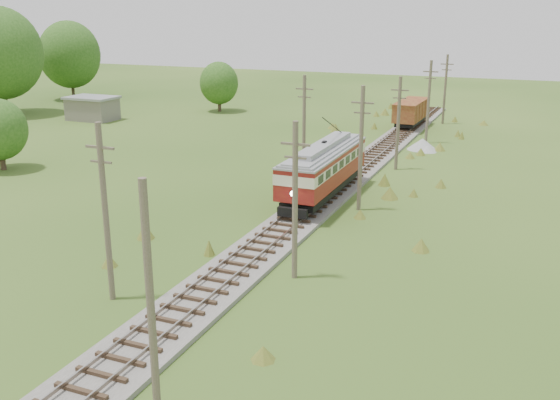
% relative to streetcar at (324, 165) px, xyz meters
% --- Properties ---
extents(railbed_main, '(3.60, 96.00, 0.57)m').
position_rel_streetcar_xyz_m(railbed_main, '(-0.00, 1.66, -2.54)').
color(railbed_main, '#605B54').
rests_on(railbed_main, ground).
extents(streetcar, '(3.09, 13.01, 5.92)m').
position_rel_streetcar_xyz_m(streetcar, '(0.00, 0.00, 0.00)').
color(streetcar, black).
rests_on(streetcar, ground).
extents(gondola, '(2.98, 8.61, 2.84)m').
position_rel_streetcar_xyz_m(gondola, '(-0.00, 32.90, -0.63)').
color(gondola, black).
rests_on(gondola, ground).
extents(gravel_pile, '(3.23, 3.43, 1.18)m').
position_rel_streetcar_xyz_m(gravel_pile, '(3.76, 20.98, -2.18)').
color(gravel_pile, gray).
rests_on(gravel_pile, ground).
extents(utility_pole_r_1, '(0.30, 0.30, 8.80)m').
position_rel_streetcar_xyz_m(utility_pole_r_1, '(3.10, -27.34, 1.67)').
color(utility_pole_r_1, brown).
rests_on(utility_pole_r_1, ground).
extents(utility_pole_r_2, '(1.60, 0.30, 8.60)m').
position_rel_streetcar_xyz_m(utility_pole_r_2, '(3.30, -14.34, 1.70)').
color(utility_pole_r_2, brown).
rests_on(utility_pole_r_2, ground).
extents(utility_pole_r_3, '(1.60, 0.30, 9.00)m').
position_rel_streetcar_xyz_m(utility_pole_r_3, '(3.20, -1.34, 1.90)').
color(utility_pole_r_3, brown).
rests_on(utility_pole_r_3, ground).
extents(utility_pole_r_4, '(1.60, 0.30, 8.40)m').
position_rel_streetcar_xyz_m(utility_pole_r_4, '(3.00, 11.66, 1.59)').
color(utility_pole_r_4, brown).
rests_on(utility_pole_r_4, ground).
extents(utility_pole_r_5, '(1.60, 0.30, 8.90)m').
position_rel_streetcar_xyz_m(utility_pole_r_5, '(3.40, 24.66, 1.85)').
color(utility_pole_r_5, brown).
rests_on(utility_pole_r_5, ground).
extents(utility_pole_r_6, '(1.60, 0.30, 8.70)m').
position_rel_streetcar_xyz_m(utility_pole_r_6, '(3.20, 37.66, 1.75)').
color(utility_pole_r_6, brown).
rests_on(utility_pole_r_6, ground).
extents(utility_pole_l_a, '(1.60, 0.30, 9.00)m').
position_rel_streetcar_xyz_m(utility_pole_l_a, '(-4.20, -20.34, 1.90)').
color(utility_pole_l_a, brown).
rests_on(utility_pole_l_a, ground).
extents(utility_pole_l_b, '(1.60, 0.30, 8.60)m').
position_rel_streetcar_xyz_m(utility_pole_l_b, '(-4.50, 7.66, 1.70)').
color(utility_pole_l_b, brown).
rests_on(utility_pole_l_b, ground).
extents(tree_left_4, '(11.34, 11.34, 14.61)m').
position_rel_streetcar_xyz_m(tree_left_4, '(-54.00, 21.66, 5.64)').
color(tree_left_4, '#38281C').
rests_on(tree_left_4, ground).
extents(tree_left_5, '(9.66, 9.66, 12.44)m').
position_rel_streetcar_xyz_m(tree_left_5, '(-56.00, 37.66, 4.40)').
color(tree_left_5, '#38281C').
rests_on(tree_left_5, ground).
extents(tree_mid_a, '(5.46, 5.46, 7.03)m').
position_rel_streetcar_xyz_m(tree_mid_a, '(-28.00, 35.66, 1.29)').
color(tree_mid_a, '#38281C').
rests_on(tree_mid_a, ground).
extents(shed, '(6.40, 4.40, 3.10)m').
position_rel_streetcar_xyz_m(shed, '(-40.00, 22.66, -1.16)').
color(shed, slate).
rests_on(shed, ground).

